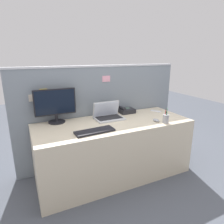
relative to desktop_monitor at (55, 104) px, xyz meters
The scene contains 10 objects.
ground_plane 1.20m from the desktop_monitor, 25.26° to the right, with size 10.00×10.00×0.00m, color #4C515B.
desk 0.93m from the desktop_monitor, 25.26° to the right, with size 1.94×0.76×0.73m, color beige.
cubicle_divider 0.70m from the desktop_monitor, 10.35° to the left, with size 2.37×0.07×1.41m.
desktop_monitor is the anchor object (origin of this frame).
laptop 0.68m from the desktop_monitor, 11.79° to the right, with size 0.36×0.26×0.22m.
desk_phone 1.01m from the desktop_monitor, ahead, with size 0.21×0.17×0.10m.
keyboard_main 0.64m from the desktop_monitor, 58.56° to the right, with size 0.43×0.15×0.02m, color black.
computer_mouse_right_hand 1.27m from the desktop_monitor, 23.73° to the right, with size 0.06×0.10×0.03m, color #9EA0A8.
pen_cup 1.36m from the desktop_monitor, 26.31° to the right, with size 0.07×0.07×0.19m.
cell_phone_white_slab 1.45m from the desktop_monitor, ahead, with size 0.06×0.15×0.01m, color silver.
Camera 1 is at (-1.02, -2.12, 1.55)m, focal length 32.00 mm.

